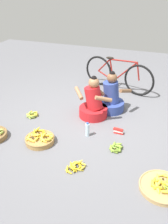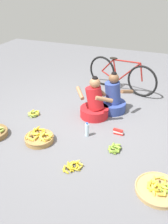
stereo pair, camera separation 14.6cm
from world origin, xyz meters
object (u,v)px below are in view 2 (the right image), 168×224
at_px(bicycle_leaning, 121,75).
at_px(water_bottle, 87,130).
at_px(loose_bananas_front_left, 34,114).
at_px(vendor_woman_behind, 112,99).
at_px(vendor_woman_front, 94,104).
at_px(loose_bananas_near_bicycle, 73,166).
at_px(packet_carton_stack, 118,132).
at_px(loose_bananas_near_vendor, 115,148).
at_px(banana_basket_front_center, 39,138).
at_px(banana_basket_mid_left, 158,189).

distance_m(bicycle_leaning, water_bottle, 1.99).
bearing_deg(loose_bananas_front_left, vendor_woman_behind, 28.64).
bearing_deg(water_bottle, loose_bananas_front_left, 167.51).
height_order(vendor_woman_front, loose_bananas_front_left, vendor_woman_front).
bearing_deg(vendor_woman_behind, loose_bananas_near_bicycle, -91.47).
xyz_separation_m(vendor_woman_behind, packet_carton_stack, (0.32, -0.74, -0.21)).
height_order(bicycle_leaning, water_bottle, bicycle_leaning).
bearing_deg(water_bottle, vendor_woman_behind, 81.77).
bearing_deg(packet_carton_stack, loose_bananas_front_left, 179.09).
bearing_deg(loose_bananas_front_left, bicycle_leaning, 54.61).
distance_m(bicycle_leaning, loose_bananas_near_vendor, 2.24).
bearing_deg(banana_basket_front_center, bicycle_leaning, 73.81).
height_order(banana_basket_front_center, banana_basket_mid_left, banana_basket_front_center).
bearing_deg(vendor_woman_front, banana_basket_mid_left, -46.86).
height_order(vendor_woman_behind, water_bottle, vendor_woman_behind).
xyz_separation_m(loose_bananas_near_vendor, loose_bananas_front_left, (-1.69, 0.45, 0.00)).
relative_size(banana_basket_mid_left, loose_bananas_near_vendor, 2.16).
xyz_separation_m(banana_basket_front_center, packet_carton_stack, (1.11, 0.65, -0.01)).
xyz_separation_m(vendor_woman_behind, loose_bananas_front_left, (-1.31, -0.72, -0.22)).
bearing_deg(packet_carton_stack, banana_basket_mid_left, -53.03).
relative_size(vendor_woman_front, banana_basket_front_center, 1.71).
relative_size(vendor_woman_behind, banana_basket_front_center, 1.71).
xyz_separation_m(vendor_woman_behind, water_bottle, (-0.14, -0.98, -0.14)).
distance_m(loose_bananas_front_left, water_bottle, 1.20).
bearing_deg(packet_carton_stack, water_bottle, -153.36).
distance_m(vendor_woman_front, vendor_woman_behind, 0.42).
xyz_separation_m(vendor_woman_front, banana_basket_mid_left, (1.33, -1.42, -0.21)).
bearing_deg(bicycle_leaning, water_bottle, -91.34).
distance_m(vendor_woman_behind, bicycle_leaning, 1.01).
xyz_separation_m(vendor_woman_behind, banana_basket_mid_left, (1.09, -1.76, -0.21)).
height_order(bicycle_leaning, packet_carton_stack, bicycle_leaning).
relative_size(vendor_woman_behind, bicycle_leaning, 0.48).
bearing_deg(vendor_woman_front, bicycle_leaning, 83.60).
relative_size(vendor_woman_front, packet_carton_stack, 4.56).
bearing_deg(vendor_woman_behind, loose_bananas_near_vendor, -71.90).
xyz_separation_m(vendor_woman_front, loose_bananas_near_bicycle, (0.20, -1.43, -0.23)).
relative_size(loose_bananas_front_left, loose_bananas_near_bicycle, 0.96).
distance_m(vendor_woman_behind, loose_bananas_near_vendor, 1.25).
bearing_deg(loose_bananas_front_left, water_bottle, -12.49).
distance_m(loose_bananas_near_bicycle, packet_carton_stack, 1.08).
relative_size(loose_bananas_near_vendor, loose_bananas_near_bicycle, 0.94).
distance_m(vendor_woman_behind, loose_bananas_front_left, 1.51).
bearing_deg(loose_bananas_front_left, loose_bananas_near_vendor, -14.98).
xyz_separation_m(loose_bananas_front_left, packet_carton_stack, (1.63, -0.03, 0.01)).
height_order(vendor_woman_behind, bicycle_leaning, vendor_woman_behind).
distance_m(vendor_woman_behind, packet_carton_stack, 0.84).
bearing_deg(loose_bananas_near_bicycle, loose_bananas_near_vendor, 54.19).
bearing_deg(vendor_woman_behind, bicycle_leaning, 95.43).
height_order(banana_basket_front_center, packet_carton_stack, banana_basket_front_center).
bearing_deg(banana_basket_front_center, banana_basket_mid_left, -11.18).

